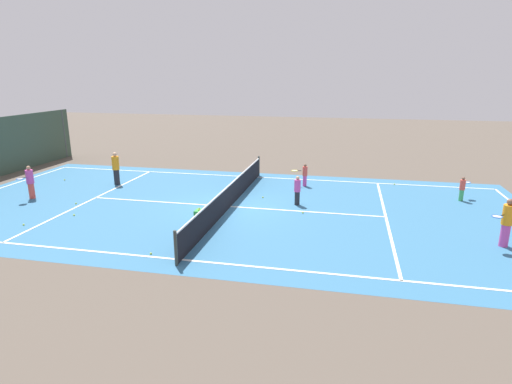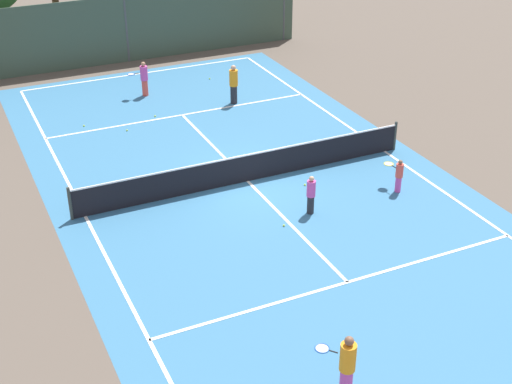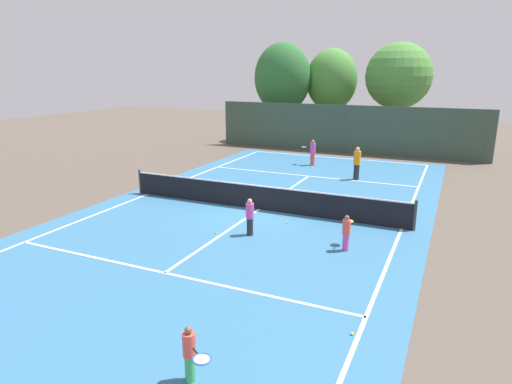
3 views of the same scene
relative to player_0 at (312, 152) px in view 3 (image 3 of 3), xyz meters
name	(u,v)px [view 3 (image 3 of 3)]	position (x,y,z in m)	size (l,w,h in m)	color
ground_plane	(259,209)	(0.69, -9.18, -0.78)	(80.00, 80.00, 0.00)	brown
court_surface	(259,209)	(0.69, -9.18, -0.78)	(13.00, 25.00, 0.01)	teal
tennis_net	(259,197)	(0.69, -9.18, -0.27)	(11.90, 0.10, 1.10)	#333833
perimeter_fence	(345,129)	(0.69, 4.82, 0.82)	(18.00, 0.12, 3.20)	#384C3D
tree_0	(399,76)	(3.31, 9.36, 4.22)	(4.69, 4.69, 7.36)	brown
tree_1	(332,80)	(-1.65, 9.64, 3.91)	(3.89, 3.51, 7.04)	brown
tree_2	(282,78)	(-5.09, 8.09, 4.04)	(4.41, 3.59, 7.49)	brown
player_0	(312,152)	(0.00, 0.00, 0.00)	(0.89, 0.34, 1.51)	#E54C3F
player_1	(357,163)	(3.13, -2.47, 0.08)	(0.36, 0.36, 1.67)	#232328
player_2	(250,217)	(1.58, -11.94, -0.13)	(0.27, 0.27, 1.28)	#232328
player_3	(190,354)	(3.77, -19.05, -0.20)	(0.78, 0.63, 1.10)	#3FA559
player_5	(346,232)	(4.84, -11.90, -0.18)	(0.38, 0.83, 1.15)	#D14799
ball_crate	(229,196)	(-1.07, -8.44, -0.60)	(0.44, 0.35, 0.43)	green
tennis_ball_0	(287,222)	(2.29, -10.28, -0.75)	(0.07, 0.07, 0.07)	#CCE533
tennis_ball_1	(371,167)	(3.31, 0.72, -0.75)	(0.07, 0.07, 0.07)	#CCE533
tennis_ball_2	(166,188)	(-4.63, -8.08, -0.75)	(0.07, 0.07, 0.07)	#CCE533
tennis_ball_3	(292,173)	(-0.37, -2.50, -0.75)	(0.07, 0.07, 0.07)	#CCE533
tennis_ball_4	(216,233)	(0.47, -12.31, -0.75)	(0.07, 0.07, 0.07)	#CCE533
tennis_ball_5	(352,334)	(6.07, -16.41, -0.75)	(0.07, 0.07, 0.07)	#CCE533
tennis_ball_6	(246,167)	(-3.21, -2.25, -0.75)	(0.07, 0.07, 0.07)	#CCE533
tennis_ball_7	(261,174)	(-1.80, -3.40, -0.75)	(0.07, 0.07, 0.07)	#CCE533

